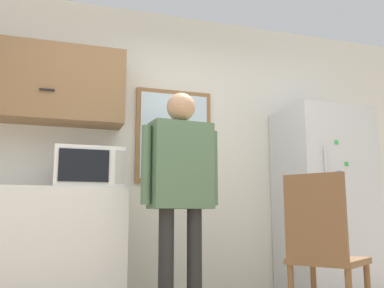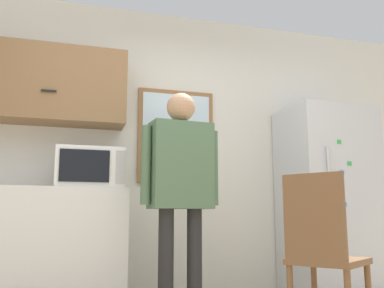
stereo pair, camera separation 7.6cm
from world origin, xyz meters
The scene contains 7 objects.
back_wall centered at (0.00, 1.93, 1.35)m, with size 6.00×0.06×2.70m.
upper_cabinets centered at (-1.22, 1.74, 1.83)m, with size 1.97×0.35×0.66m.
microwave centered at (-0.53, 1.48, 1.09)m, with size 0.52×0.43×0.31m.
person centered at (0.11, 1.05, 1.00)m, with size 0.60×0.27×1.64m.
refrigerator centered at (1.69, 1.55, 0.87)m, with size 0.78×0.70×1.74m.
chair centered at (0.87, 0.43, 0.53)m, with size 0.59×0.59×0.98m.
window centered at (0.28, 1.89, 1.47)m, with size 0.73×0.05×0.90m.
Camera 1 is at (-0.77, -1.97, 0.71)m, focal length 40.00 mm.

